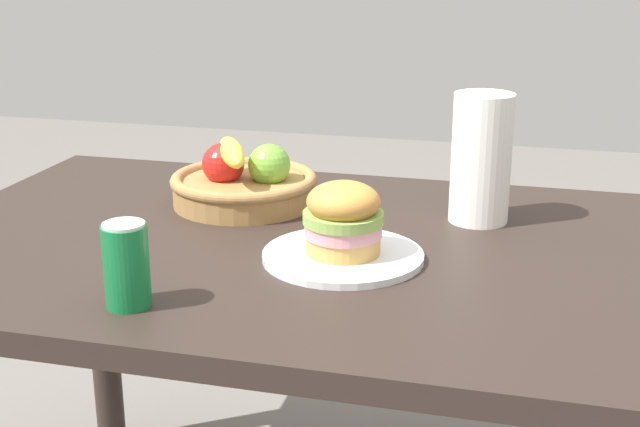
% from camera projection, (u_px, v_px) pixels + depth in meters
% --- Properties ---
extents(dining_table, '(1.40, 0.90, 0.75)m').
position_uv_depth(dining_table, '(304.00, 294.00, 1.55)').
color(dining_table, '#2D231E').
rests_on(dining_table, ground_plane).
extents(plate, '(0.27, 0.27, 0.01)m').
position_uv_depth(plate, '(343.00, 256.00, 1.43)').
color(plate, white).
rests_on(plate, dining_table).
extents(sandwich, '(0.13, 0.13, 0.12)m').
position_uv_depth(sandwich, '(343.00, 218.00, 1.41)').
color(sandwich, tan).
rests_on(sandwich, plate).
extents(soda_can, '(0.07, 0.07, 0.13)m').
position_uv_depth(soda_can, '(126.00, 265.00, 1.23)').
color(soda_can, '#147238').
rests_on(soda_can, dining_table).
extents(fruit_basket, '(0.29, 0.29, 0.13)m').
position_uv_depth(fruit_basket, '(244.00, 182.00, 1.71)').
color(fruit_basket, '#9E7542').
rests_on(fruit_basket, dining_table).
extents(paper_towel_roll, '(0.11, 0.11, 0.24)m').
position_uv_depth(paper_towel_roll, '(481.00, 158.00, 1.58)').
color(paper_towel_roll, white).
rests_on(paper_towel_roll, dining_table).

